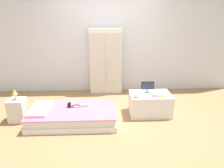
# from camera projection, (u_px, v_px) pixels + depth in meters

# --- Properties ---
(ground_plane) EXTENTS (10.00, 10.00, 0.02)m
(ground_plane) POSITION_uv_depth(u_px,v_px,m) (112.00, 119.00, 3.93)
(ground_plane) COLOR #99754C
(back_wall) EXTENTS (6.40, 0.05, 2.70)m
(back_wall) POSITION_uv_depth(u_px,v_px,m) (109.00, 37.00, 4.97)
(back_wall) COLOR silver
(back_wall) RESTS_ON ground_plane
(bed) EXTENTS (1.55, 0.85, 0.25)m
(bed) POSITION_uv_depth(u_px,v_px,m) (73.00, 116.00, 3.77)
(bed) COLOR white
(bed) RESTS_ON ground_plane
(pillow) EXTENTS (0.32, 0.61, 0.05)m
(pillow) POSITION_uv_depth(u_px,v_px,m) (40.00, 109.00, 3.70)
(pillow) COLOR silver
(pillow) RESTS_ON bed
(doll) EXTENTS (0.39, 0.14, 0.10)m
(doll) POSITION_uv_depth(u_px,v_px,m) (74.00, 105.00, 3.83)
(doll) COLOR #D6668E
(doll) RESTS_ON bed
(nightstand) EXTENTS (0.29, 0.29, 0.42)m
(nightstand) POSITION_uv_depth(u_px,v_px,m) (17.00, 110.00, 3.79)
(nightstand) COLOR silver
(nightstand) RESTS_ON ground_plane
(table_lamp) EXTENTS (0.10, 0.10, 0.19)m
(table_lamp) POSITION_uv_depth(u_px,v_px,m) (15.00, 93.00, 3.68)
(table_lamp) COLOR #B7B2AD
(table_lamp) RESTS_ON nightstand
(wardrobe) EXTENTS (0.77, 0.26, 1.56)m
(wardrobe) POSITION_uv_depth(u_px,v_px,m) (106.00, 61.00, 4.99)
(wardrobe) COLOR white
(wardrobe) RESTS_ON ground_plane
(tv_stand) EXTENTS (0.78, 0.52, 0.42)m
(tv_stand) POSITION_uv_depth(u_px,v_px,m) (150.00, 104.00, 4.05)
(tv_stand) COLOR white
(tv_stand) RESTS_ON ground_plane
(tv_monitor) EXTENTS (0.25, 0.10, 0.22)m
(tv_monitor) POSITION_uv_depth(u_px,v_px,m) (148.00, 86.00, 4.02)
(tv_monitor) COLOR #99999E
(tv_monitor) RESTS_ON tv_stand
(rocking_horse_toy) EXTENTS (0.10, 0.04, 0.12)m
(rocking_horse_toy) POSITION_uv_depth(u_px,v_px,m) (136.00, 95.00, 3.78)
(rocking_horse_toy) COLOR #8E6642
(rocking_horse_toy) RESTS_ON tv_stand
(book_purple) EXTENTS (0.13, 0.11, 0.01)m
(book_purple) POSITION_uv_depth(u_px,v_px,m) (155.00, 96.00, 3.87)
(book_purple) COLOR #8E51B2
(book_purple) RESTS_ON tv_stand
(book_orange) EXTENTS (0.12, 0.10, 0.01)m
(book_orange) POSITION_uv_depth(u_px,v_px,m) (162.00, 96.00, 3.87)
(book_orange) COLOR orange
(book_orange) RESTS_ON tv_stand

